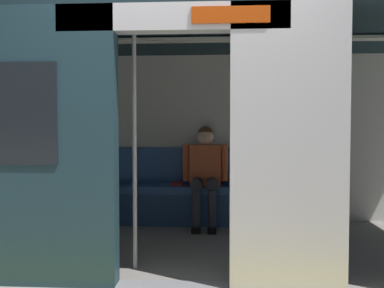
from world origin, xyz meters
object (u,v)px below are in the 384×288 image
Objects in this scene: bench_seat at (191,195)px; person_seated at (205,168)px; train_car at (180,101)px; handbag at (239,178)px; grab_pole_door at (135,146)px; book at (177,184)px.

bench_seat is 0.37m from person_seated.
train_car is 5.30× the size of person_seated.
grab_pole_door reaches higher than handbag.
train_car is 0.90m from grab_pole_door.
person_seated is 1.79m from grab_pole_door.
book is (0.76, -0.00, -0.07)m from handbag.
grab_pole_door reaches higher than person_seated.
handbag is 0.12× the size of grab_pole_door.
person_seated is at bearing 165.39° from book.
train_car is 1.48m from bench_seat.
train_car is 24.62× the size of handbag.
handbag is (-0.63, -1.05, -0.90)m from train_car.
handbag is at bearing -164.92° from person_seated.
book is (0.35, -0.11, -0.20)m from person_seated.
person_seated reaches higher than book.
handbag reaches higher than book.
train_car reaches higher than bench_seat.
train_car reaches higher than grab_pole_door.
train_car is 1.52m from handbag.
bench_seat is 0.62m from handbag.
handbag is (-0.58, -0.06, 0.20)m from bench_seat.
person_seated is at bearing -107.95° from grab_pole_door.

